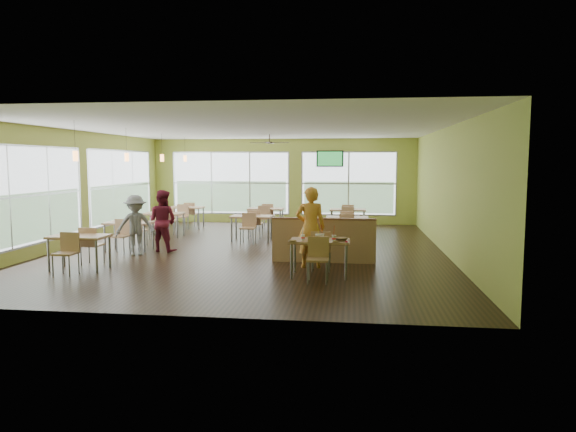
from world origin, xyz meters
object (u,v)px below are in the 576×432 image
Objects in this scene: main_table at (320,246)px; food_basket at (341,239)px; man_plaid at (310,227)px; half_wall_divider at (324,240)px.

food_basket is (0.44, -0.03, 0.15)m from main_table.
main_table is 0.91m from man_plaid.
half_wall_divider is at bearing 106.39° from food_basket.
main_table is at bearing -90.00° from half_wall_divider.
half_wall_divider is 9.17× the size of food_basket.
man_plaid is at bearing 107.04° from main_table.
food_basket is at bearing -73.61° from half_wall_divider.
half_wall_divider is at bearing 90.00° from main_table.
half_wall_divider is 0.76m from man_plaid.
man_plaid is at bearing 128.52° from food_basket.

